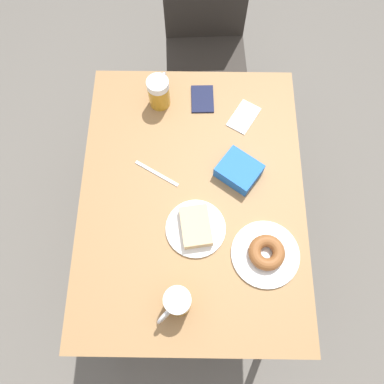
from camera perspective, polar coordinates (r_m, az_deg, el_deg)
ground_plane at (r=2.05m, az=0.00°, el=-7.69°), size 8.00×8.00×0.00m
table at (r=1.40m, az=0.00°, el=-1.19°), size 0.81×1.08×0.74m
chair at (r=1.99m, az=2.13°, el=23.20°), size 0.42×0.42×0.97m
plate_with_cake at (r=1.28m, az=0.57°, el=-5.41°), size 0.21×0.21×0.05m
plate_with_donut at (r=1.29m, az=11.21°, el=-9.15°), size 0.23×0.23×0.05m
beer_mug_left at (r=1.19m, az=-2.28°, el=-16.48°), size 0.11×0.11×0.13m
beer_mug_center at (r=1.48m, az=-5.04°, el=14.97°), size 0.08×0.13×0.13m
napkin_folded at (r=1.50m, az=7.89°, el=11.28°), size 0.14×0.16×0.00m
fork at (r=1.38m, az=-5.39°, el=2.83°), size 0.17×0.10×0.00m
passport_near_edge at (r=1.53m, az=1.60°, el=13.99°), size 0.09×0.13×0.01m
blue_pouch at (r=1.36m, az=7.15°, el=3.25°), size 0.19×0.18×0.05m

